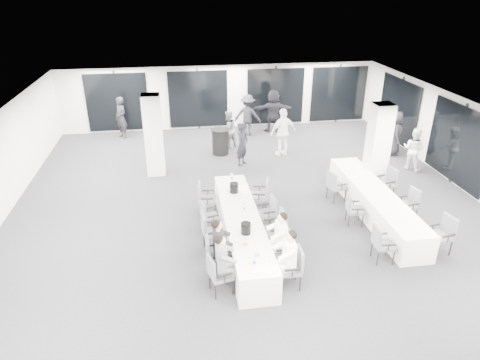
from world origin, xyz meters
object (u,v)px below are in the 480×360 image
object	(u,v)px
chair_main_right_mid	(277,227)
standing_guest_g	(121,115)
chair_main_right_far	(262,193)
ice_bucket_far	(234,188)
banquet_table_main	(242,229)
chair_side_left_mid	(353,208)
chair_main_right_second	(285,247)
chair_main_right_near	(293,266)
standing_guest_h	(414,146)
standing_guest_d	(283,129)
chair_main_left_mid	(210,230)
chair_main_left_near	(217,272)
chair_main_left_second	(214,254)
chair_side_right_near	(443,232)
chair_side_right_mid	(410,203)
banquet_table_side	(374,203)
ice_bucket_near	(246,228)
chair_side_left_near	(381,242)
standing_guest_a	(242,141)
cocktail_table	(220,141)
standing_guest_b	(228,127)
chair_main_right_fourth	(269,210)
standing_guest_e	(395,130)
chair_main_left_far	(205,197)
standing_guest_f	(273,108)
standing_guest_c	(248,113)

from	to	relation	value
chair_main_right_mid	standing_guest_g	xyz separation A→B (m)	(-4.65, 9.09, 0.41)
chair_main_right_far	ice_bucket_far	distance (m)	0.93
banquet_table_main	chair_side_left_mid	xyz separation A→B (m)	(3.15, 0.44, 0.13)
banquet_table_main	chair_main_right_second	xyz separation A→B (m)	(0.83, -1.15, 0.13)
chair_main_right_near	standing_guest_h	distance (m)	8.17
chair_side_left_mid	standing_guest_d	size ratio (longest dim) A/B	0.42
chair_main_left_mid	ice_bucket_far	world-z (taller)	chair_main_left_mid
banquet_table_main	chair_main_left_near	bearing A→B (deg)	-113.69
chair_main_left_second	standing_guest_g	distance (m)	10.43
chair_main_right_far	chair_side_right_near	xyz separation A→B (m)	(3.97, -2.76, 0.01)
chair_side_right_near	chair_side_right_mid	distance (m)	1.61
banquet_table_side	ice_bucket_near	bearing A→B (deg)	-157.88
chair_main_right_near	chair_side_left_mid	world-z (taller)	chair_main_right_near
chair_side_left_near	standing_guest_a	world-z (taller)	standing_guest_a
banquet_table_main	banquet_table_side	xyz separation A→B (m)	(3.97, 0.83, 0.00)
cocktail_table	ice_bucket_near	bearing A→B (deg)	-91.28
cocktail_table	chair_main_right_far	xyz separation A→B (m)	(0.71, -4.66, 0.05)
chair_main_right_second	chair_side_right_near	distance (m)	3.98
standing_guest_b	standing_guest_h	world-z (taller)	standing_guest_h
standing_guest_d	ice_bucket_near	size ratio (longest dim) A/B	7.60
chair_main_right_mid	chair_side_left_near	distance (m)	2.49
chair_main_right_fourth	ice_bucket_far	distance (m)	1.20
chair_main_left_mid	chair_side_left_near	distance (m)	4.11
chair_side_right_mid	standing_guest_g	distance (m)	11.98
chair_main_right_mid	chair_main_left_second	bearing A→B (deg)	112.32
chair_side_right_mid	standing_guest_e	size ratio (longest dim) A/B	0.49
ice_bucket_far	chair_main_right_near	bearing A→B (deg)	-75.58
chair_main_left_far	chair_main_right_second	size ratio (longest dim) A/B	1.11
chair_main_right_fourth	standing_guest_f	distance (m)	8.21
banquet_table_side	standing_guest_c	distance (m)	7.85
chair_main_left_second	chair_main_right_second	world-z (taller)	chair_main_left_second
banquet_table_side	chair_main_right_mid	distance (m)	3.36
chair_main_left_second	standing_guest_a	xyz separation A→B (m)	(1.63, 6.30, 0.34)
chair_side_left_near	chair_side_right_near	xyz separation A→B (m)	(1.67, 0.12, 0.04)
cocktail_table	chair_main_left_far	distance (m)	4.77
chair_main_left_mid	standing_guest_c	distance (m)	8.89
standing_guest_f	chair_side_right_near	bearing A→B (deg)	105.67
chair_main_right_second	chair_main_right_far	bearing A→B (deg)	3.31
chair_side_left_mid	chair_side_right_near	size ratio (longest dim) A/B	0.89
standing_guest_b	standing_guest_a	bearing A→B (deg)	69.27
cocktail_table	chair_side_left_mid	size ratio (longest dim) A/B	1.13
ice_bucket_far	standing_guest_f	bearing A→B (deg)	69.21
banquet_table_main	standing_guest_d	size ratio (longest dim) A/B	2.39
chair_main_right_mid	chair_main_right_far	distance (m)	1.93
cocktail_table	standing_guest_c	distance (m)	2.54
banquet_table_side	standing_guest_b	size ratio (longest dim) A/B	2.94
standing_guest_b	chair_main_right_far	bearing A→B (deg)	64.01
banquet_table_side	standing_guest_d	xyz separation A→B (m)	(-1.50, 4.91, 0.67)
chair_main_right_near	standing_guest_a	distance (m)	6.97
chair_main_left_near	chair_main_right_mid	bearing A→B (deg)	118.43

